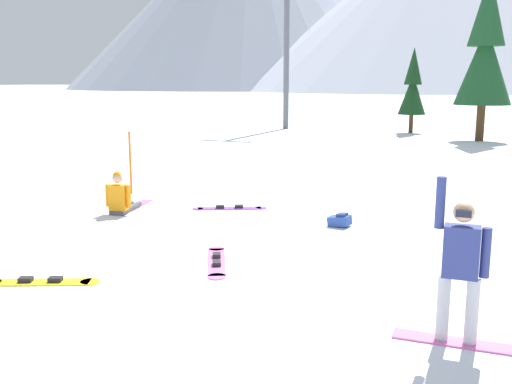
{
  "coord_description": "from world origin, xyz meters",
  "views": [
    {
      "loc": [
        4.48,
        -7.36,
        3.04
      ],
      "look_at": [
        0.02,
        2.42,
        1.0
      ],
      "focal_mm": 41.03,
      "sensor_mm": 36.0,
      "label": 1
    }
  ],
  "objects_px": {
    "loose_snowboard_near_left": "(230,208)",
    "trail_marker_pole": "(130,163)",
    "loose_snowboard_near_right": "(41,282)",
    "ski_lift_tower": "(287,20)",
    "pine_tree_broad": "(413,87)",
    "snowboarder_foreground": "(460,267)",
    "pine_tree_slender": "(485,50)",
    "snowboarder_midground": "(122,198)",
    "loose_snowboard_far_spare": "(217,261)",
    "backpack_blue": "(340,220)"
  },
  "relations": [
    {
      "from": "loose_snowboard_near_left",
      "to": "pine_tree_slender",
      "type": "relative_size",
      "value": 0.2
    },
    {
      "from": "ski_lift_tower",
      "to": "loose_snowboard_far_spare",
      "type": "bearing_deg",
      "value": -70.66
    },
    {
      "from": "loose_snowboard_near_left",
      "to": "trail_marker_pole",
      "type": "xyz_separation_m",
      "value": [
        -3.34,
        0.62,
        0.83
      ]
    },
    {
      "from": "loose_snowboard_near_left",
      "to": "pine_tree_slender",
      "type": "xyz_separation_m",
      "value": [
        4.29,
        20.0,
        4.55
      ]
    },
    {
      "from": "snowboarder_foreground",
      "to": "pine_tree_broad",
      "type": "height_order",
      "value": "pine_tree_broad"
    },
    {
      "from": "snowboarder_midground",
      "to": "pine_tree_broad",
      "type": "distance_m",
      "value": 25.02
    },
    {
      "from": "snowboarder_foreground",
      "to": "loose_snowboard_near_left",
      "type": "height_order",
      "value": "snowboarder_foreground"
    },
    {
      "from": "snowboarder_foreground",
      "to": "snowboarder_midground",
      "type": "relative_size",
      "value": 1.08
    },
    {
      "from": "backpack_blue",
      "to": "pine_tree_slender",
      "type": "bearing_deg",
      "value": 86.21
    },
    {
      "from": "loose_snowboard_near_right",
      "to": "loose_snowboard_far_spare",
      "type": "distance_m",
      "value": 2.82
    },
    {
      "from": "pine_tree_slender",
      "to": "ski_lift_tower",
      "type": "bearing_deg",
      "value": 164.86
    },
    {
      "from": "snowboarder_midground",
      "to": "pine_tree_broad",
      "type": "bearing_deg",
      "value": 84.7
    },
    {
      "from": "snowboarder_foreground",
      "to": "loose_snowboard_near_left",
      "type": "xyz_separation_m",
      "value": [
        -5.79,
        5.47,
        -0.91
      ]
    },
    {
      "from": "loose_snowboard_near_left",
      "to": "backpack_blue",
      "type": "relative_size",
      "value": 3.13
    },
    {
      "from": "loose_snowboard_near_right",
      "to": "loose_snowboard_far_spare",
      "type": "bearing_deg",
      "value": 46.01
    },
    {
      "from": "ski_lift_tower",
      "to": "trail_marker_pole",
      "type": "bearing_deg",
      "value": -78.9
    },
    {
      "from": "trail_marker_pole",
      "to": "pine_tree_slender",
      "type": "distance_m",
      "value": 21.16
    },
    {
      "from": "snowboarder_foreground",
      "to": "trail_marker_pole",
      "type": "relative_size",
      "value": 1.15
    },
    {
      "from": "snowboarder_midground",
      "to": "snowboarder_foreground",
      "type": "bearing_deg",
      "value": -27.13
    },
    {
      "from": "snowboarder_midground",
      "to": "pine_tree_slender",
      "type": "bearing_deg",
      "value": 73.41
    },
    {
      "from": "ski_lift_tower",
      "to": "backpack_blue",
      "type": "bearing_deg",
      "value": -65.8
    },
    {
      "from": "loose_snowboard_near_right",
      "to": "ski_lift_tower",
      "type": "xyz_separation_m",
      "value": [
        -7.57,
        29.19,
        6.84
      ]
    },
    {
      "from": "ski_lift_tower",
      "to": "snowboarder_midground",
      "type": "bearing_deg",
      "value": -77.03
    },
    {
      "from": "trail_marker_pole",
      "to": "loose_snowboard_near_left",
      "type": "bearing_deg",
      "value": -10.44
    },
    {
      "from": "loose_snowboard_near_left",
      "to": "trail_marker_pole",
      "type": "bearing_deg",
      "value": 169.56
    },
    {
      "from": "snowboarder_foreground",
      "to": "snowboarder_midground",
      "type": "distance_m",
      "value": 8.88
    },
    {
      "from": "loose_snowboard_near_left",
      "to": "backpack_blue",
      "type": "bearing_deg",
      "value": -11.03
    },
    {
      "from": "pine_tree_broad",
      "to": "snowboarder_foreground",
      "type": "bearing_deg",
      "value": -79.04
    },
    {
      "from": "pine_tree_broad",
      "to": "pine_tree_slender",
      "type": "height_order",
      "value": "pine_tree_slender"
    },
    {
      "from": "snowboarder_foreground",
      "to": "loose_snowboard_far_spare",
      "type": "xyz_separation_m",
      "value": [
        -4.05,
        1.58,
        -0.91
      ]
    },
    {
      "from": "loose_snowboard_near_right",
      "to": "pine_tree_broad",
      "type": "bearing_deg",
      "value": 89.17
    },
    {
      "from": "snowboarder_foreground",
      "to": "backpack_blue",
      "type": "xyz_separation_m",
      "value": [
        -2.86,
        4.9,
        -0.8
      ]
    },
    {
      "from": "snowboarder_midground",
      "to": "loose_snowboard_far_spare",
      "type": "distance_m",
      "value": 4.57
    },
    {
      "from": "snowboarder_midground",
      "to": "ski_lift_tower",
      "type": "height_order",
      "value": "ski_lift_tower"
    },
    {
      "from": "loose_snowboard_far_spare",
      "to": "ski_lift_tower",
      "type": "xyz_separation_m",
      "value": [
        -9.53,
        27.15,
        6.84
      ]
    },
    {
      "from": "loose_snowboard_far_spare",
      "to": "backpack_blue",
      "type": "xyz_separation_m",
      "value": [
        1.18,
        3.32,
        0.11
      ]
    },
    {
      "from": "ski_lift_tower",
      "to": "pine_tree_broad",
      "type": "bearing_deg",
      "value": 0.72
    },
    {
      "from": "snowboarder_foreground",
      "to": "pine_tree_broad",
      "type": "relative_size",
      "value": 0.39
    },
    {
      "from": "trail_marker_pole",
      "to": "pine_tree_broad",
      "type": "relative_size",
      "value": 0.34
    },
    {
      "from": "loose_snowboard_near_left",
      "to": "ski_lift_tower",
      "type": "distance_m",
      "value": 25.47
    },
    {
      "from": "pine_tree_broad",
      "to": "ski_lift_tower",
      "type": "height_order",
      "value": "ski_lift_tower"
    },
    {
      "from": "snowboarder_foreground",
      "to": "pine_tree_slender",
      "type": "height_order",
      "value": "pine_tree_slender"
    },
    {
      "from": "pine_tree_slender",
      "to": "trail_marker_pole",
      "type": "bearing_deg",
      "value": -111.49
    },
    {
      "from": "pine_tree_broad",
      "to": "ski_lift_tower",
      "type": "distance_m",
      "value": 9.0
    },
    {
      "from": "loose_snowboard_near_right",
      "to": "pine_tree_slender",
      "type": "relative_size",
      "value": 0.21
    },
    {
      "from": "loose_snowboard_far_spare",
      "to": "backpack_blue",
      "type": "distance_m",
      "value": 3.53
    },
    {
      "from": "loose_snowboard_near_right",
      "to": "loose_snowboard_near_left",
      "type": "bearing_deg",
      "value": 87.89
    },
    {
      "from": "pine_tree_slender",
      "to": "ski_lift_tower",
      "type": "distance_m",
      "value": 12.71
    },
    {
      "from": "loose_snowboard_far_spare",
      "to": "pine_tree_slender",
      "type": "height_order",
      "value": "pine_tree_slender"
    },
    {
      "from": "snowboarder_foreground",
      "to": "loose_snowboard_near_right",
      "type": "height_order",
      "value": "snowboarder_foreground"
    }
  ]
}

